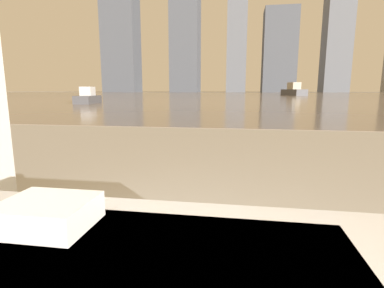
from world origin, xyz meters
name	(u,v)px	position (x,y,z in m)	size (l,w,h in m)	color
towel_stack	(48,214)	(-0.06, 0.76, 0.54)	(0.25, 0.21, 0.08)	white
harbor_water	(239,94)	(0.00, 62.00, 0.01)	(180.00, 110.00, 0.01)	gray
harbor_boat_0	(88,98)	(-9.56, 18.71, 0.39)	(1.51, 3.05, 1.09)	#4C4C51
harbor_boat_2	(294,91)	(8.80, 50.90, 0.74)	(3.49, 5.84, 2.07)	#4C4C51
skyline_tower_1	(185,19)	(-21.35, 118.00, 27.42)	(10.76, 10.09, 54.85)	#4C515B
skyline_tower_3	(279,51)	(13.75, 118.00, 14.81)	(11.75, 11.37, 29.62)	#4C515B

